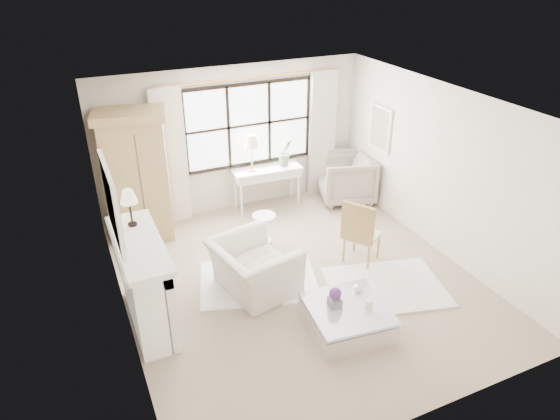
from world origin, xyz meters
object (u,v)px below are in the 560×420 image
(armoire, at_px, (137,176))
(coffee_table, at_px, (347,319))
(console_table, at_px, (267,187))
(club_armchair, at_px, (254,268))

(armoire, bearing_deg, coffee_table, -49.97)
(coffee_table, bearing_deg, console_table, 89.40)
(console_table, xyz_separation_m, coffee_table, (-0.46, -3.71, -0.22))
(armoire, distance_m, console_table, 2.50)
(armoire, height_order, console_table, armoire)
(armoire, xyz_separation_m, coffee_table, (1.93, -3.57, -0.96))
(armoire, xyz_separation_m, console_table, (2.38, 0.14, -0.74))
(armoire, height_order, club_armchair, armoire)
(armoire, height_order, coffee_table, armoire)
(console_table, distance_m, club_armchair, 2.68)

